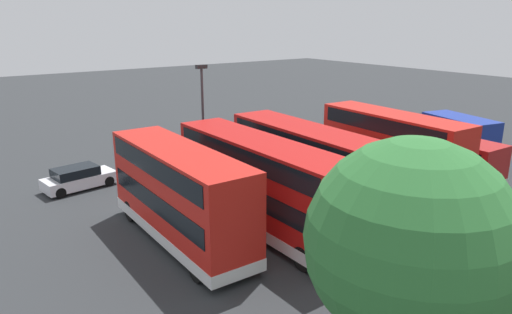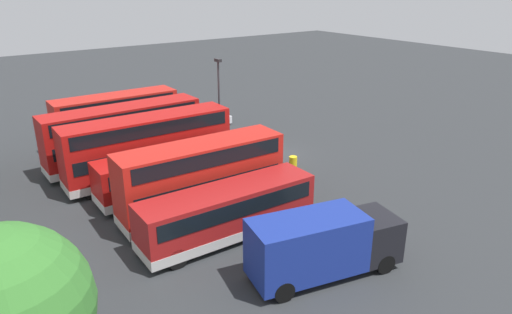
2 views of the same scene
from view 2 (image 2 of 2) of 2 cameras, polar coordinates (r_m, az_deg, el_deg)
ground_plane at (r=38.63m, az=2.54°, el=0.36°), size 140.00×140.00×0.00m
bus_single_deck_near_end at (r=25.88m, az=-3.39°, el=-6.55°), size 2.88×10.26×2.95m
bus_double_decker_second at (r=28.18m, az=-6.57°, el=-2.42°), size 2.98×10.31×4.55m
bus_single_deck_third at (r=31.55m, az=-10.11°, el=-1.63°), size 2.81×10.16×2.95m
bus_double_decker_fourth at (r=34.06m, az=-12.88°, el=1.36°), size 2.96×12.05×4.55m
bus_double_decker_fifth at (r=37.20m, az=-15.72°, el=2.76°), size 2.66×11.96×4.55m
bus_double_decker_sixth at (r=41.10m, az=-16.51°, el=4.36°), size 2.69×10.20×4.55m
box_truck_blue at (r=22.94m, az=8.08°, el=-10.35°), size 4.11×7.87×3.20m
car_hatchback_silver at (r=47.38m, az=-5.51°, el=5.07°), size 4.49×2.38×1.43m
lamp_post_tall at (r=38.88m, az=-4.51°, el=7.29°), size 0.70×0.30×7.53m
waste_bin_yellow at (r=35.65m, az=4.51°, el=-0.66°), size 0.60×0.60×0.95m
tree_midleft at (r=15.62m, az=-28.18°, el=-16.12°), size 5.02×5.02×7.27m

